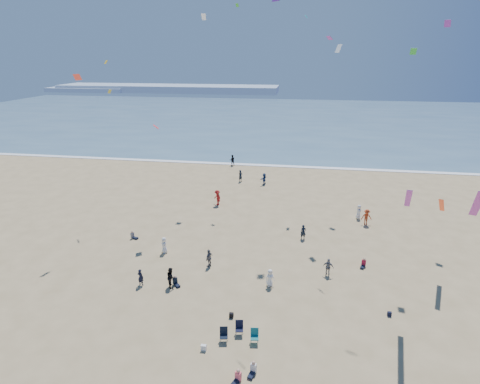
# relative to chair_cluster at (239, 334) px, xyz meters

# --- Properties ---
(ground) EXTENTS (220.00, 220.00, 0.00)m
(ground) POSITION_rel_chair_cluster_xyz_m (-2.63, -3.62, -0.50)
(ground) COLOR tan
(ground) RESTS_ON ground
(ocean) EXTENTS (220.00, 100.00, 0.06)m
(ocean) POSITION_rel_chair_cluster_xyz_m (-2.63, 91.38, -0.47)
(ocean) COLOR #476B84
(ocean) RESTS_ON ground
(surf_line) EXTENTS (220.00, 1.20, 0.08)m
(surf_line) POSITION_rel_chair_cluster_xyz_m (-2.63, 41.38, -0.46)
(surf_line) COLOR white
(surf_line) RESTS_ON ground
(headland_far) EXTENTS (110.00, 20.00, 3.20)m
(headland_far) POSITION_rel_chair_cluster_xyz_m (-62.63, 166.38, 1.10)
(headland_far) COLOR #7A8EA8
(headland_far) RESTS_ON ground
(headland_near) EXTENTS (40.00, 14.00, 2.00)m
(headland_near) POSITION_rel_chair_cluster_xyz_m (-102.63, 161.38, 0.50)
(headland_near) COLOR #7A8EA8
(headland_near) RESTS_ON ground
(standing_flyers) EXTENTS (27.06, 52.41, 1.94)m
(standing_flyers) POSITION_rel_chair_cluster_xyz_m (1.29, 16.07, 0.36)
(standing_flyers) COLOR black
(standing_flyers) RESTS_ON ground
(seated_group) EXTENTS (23.48, 16.79, 0.84)m
(seated_group) POSITION_rel_chair_cluster_xyz_m (-1.61, 4.63, -0.08)
(seated_group) COLOR silver
(seated_group) RESTS_ON ground
(chair_cluster) EXTENTS (2.69, 1.49, 1.00)m
(chair_cluster) POSITION_rel_chair_cluster_xyz_m (0.00, 0.00, 0.00)
(chair_cluster) COLOR black
(chair_cluster) RESTS_ON ground
(white_tote) EXTENTS (0.35, 0.20, 0.40)m
(white_tote) POSITION_rel_chair_cluster_xyz_m (-2.09, -1.24, -0.30)
(white_tote) COLOR white
(white_tote) RESTS_ON ground
(black_backpack) EXTENTS (0.30, 0.22, 0.38)m
(black_backpack) POSITION_rel_chair_cluster_xyz_m (-0.90, 2.12, -0.31)
(black_backpack) COLOR black
(black_backpack) RESTS_ON ground
(navy_bag) EXTENTS (0.28, 0.18, 0.34)m
(navy_bag) POSITION_rel_chair_cluster_xyz_m (10.33, 4.06, -0.33)
(navy_bag) COLOR black
(navy_bag) RESTS_ON ground
(kites_aloft) EXTENTS (47.00, 38.12, 26.61)m
(kites_aloft) POSITION_rel_chair_cluster_xyz_m (6.19, 10.97, 14.51)
(kites_aloft) COLOR green
(kites_aloft) RESTS_ON ground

